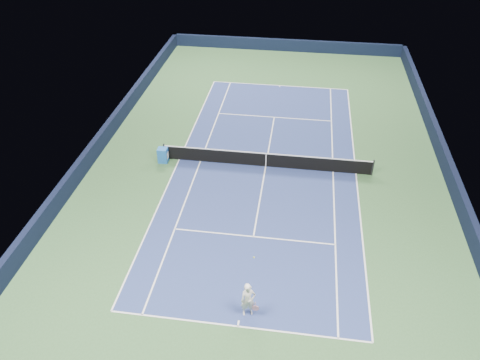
# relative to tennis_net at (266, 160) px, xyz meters

# --- Properties ---
(ground) EXTENTS (40.00, 40.00, 0.00)m
(ground) POSITION_rel_tennis_net_xyz_m (0.00, 0.00, -0.50)
(ground) COLOR #31572F
(ground) RESTS_ON ground
(wall_far) EXTENTS (22.00, 0.35, 1.10)m
(wall_far) POSITION_rel_tennis_net_xyz_m (0.00, 19.82, 0.05)
(wall_far) COLOR black
(wall_far) RESTS_ON ground
(wall_right) EXTENTS (0.35, 40.00, 1.10)m
(wall_right) POSITION_rel_tennis_net_xyz_m (10.82, 0.00, 0.05)
(wall_right) COLOR black
(wall_right) RESTS_ON ground
(wall_left) EXTENTS (0.35, 40.00, 1.10)m
(wall_left) POSITION_rel_tennis_net_xyz_m (-10.82, 0.00, 0.05)
(wall_left) COLOR black
(wall_left) RESTS_ON ground
(court_surface) EXTENTS (10.97, 23.77, 0.01)m
(court_surface) POSITION_rel_tennis_net_xyz_m (0.00, 0.00, -0.50)
(court_surface) COLOR navy
(court_surface) RESTS_ON ground
(baseline_far) EXTENTS (10.97, 0.08, 0.00)m
(baseline_far) POSITION_rel_tennis_net_xyz_m (0.00, 11.88, -0.50)
(baseline_far) COLOR white
(baseline_far) RESTS_ON ground
(baseline_near) EXTENTS (10.97, 0.08, 0.00)m
(baseline_near) POSITION_rel_tennis_net_xyz_m (0.00, -11.88, -0.50)
(baseline_near) COLOR white
(baseline_near) RESTS_ON ground
(sideline_doubles_right) EXTENTS (0.08, 23.77, 0.00)m
(sideline_doubles_right) POSITION_rel_tennis_net_xyz_m (5.49, 0.00, -0.50)
(sideline_doubles_right) COLOR white
(sideline_doubles_right) RESTS_ON ground
(sideline_doubles_left) EXTENTS (0.08, 23.77, 0.00)m
(sideline_doubles_left) POSITION_rel_tennis_net_xyz_m (-5.49, 0.00, -0.50)
(sideline_doubles_left) COLOR white
(sideline_doubles_left) RESTS_ON ground
(sideline_singles_right) EXTENTS (0.08, 23.77, 0.00)m
(sideline_singles_right) POSITION_rel_tennis_net_xyz_m (4.12, 0.00, -0.50)
(sideline_singles_right) COLOR white
(sideline_singles_right) RESTS_ON ground
(sideline_singles_left) EXTENTS (0.08, 23.77, 0.00)m
(sideline_singles_left) POSITION_rel_tennis_net_xyz_m (-4.12, 0.00, -0.50)
(sideline_singles_left) COLOR white
(sideline_singles_left) RESTS_ON ground
(service_line_far) EXTENTS (8.23, 0.08, 0.00)m
(service_line_far) POSITION_rel_tennis_net_xyz_m (0.00, 6.40, -0.50)
(service_line_far) COLOR white
(service_line_far) RESTS_ON ground
(service_line_near) EXTENTS (8.23, 0.08, 0.00)m
(service_line_near) POSITION_rel_tennis_net_xyz_m (0.00, -6.40, -0.50)
(service_line_near) COLOR white
(service_line_near) RESTS_ON ground
(center_service_line) EXTENTS (0.08, 12.80, 0.00)m
(center_service_line) POSITION_rel_tennis_net_xyz_m (0.00, 0.00, -0.50)
(center_service_line) COLOR white
(center_service_line) RESTS_ON ground
(center_mark_far) EXTENTS (0.08, 0.30, 0.00)m
(center_mark_far) POSITION_rel_tennis_net_xyz_m (0.00, 11.73, -0.50)
(center_mark_far) COLOR white
(center_mark_far) RESTS_ON ground
(center_mark_near) EXTENTS (0.08, 0.30, 0.00)m
(center_mark_near) POSITION_rel_tennis_net_xyz_m (0.00, -11.73, -0.50)
(center_mark_near) COLOR white
(center_mark_near) RESTS_ON ground
(tennis_net) EXTENTS (12.90, 0.10, 1.07)m
(tennis_net) POSITION_rel_tennis_net_xyz_m (0.00, 0.00, 0.00)
(tennis_net) COLOR black
(tennis_net) RESTS_ON ground
(sponsor_cube) EXTENTS (0.61, 0.55, 0.96)m
(sponsor_cube) POSITION_rel_tennis_net_xyz_m (-6.40, -0.37, -0.02)
(sponsor_cube) COLOR blue
(sponsor_cube) RESTS_ON ground
(tennis_player) EXTENTS (0.84, 1.33, 2.39)m
(tennis_player) POSITION_rel_tennis_net_xyz_m (0.33, -11.16, 0.36)
(tennis_player) COLOR silver
(tennis_player) RESTS_ON ground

